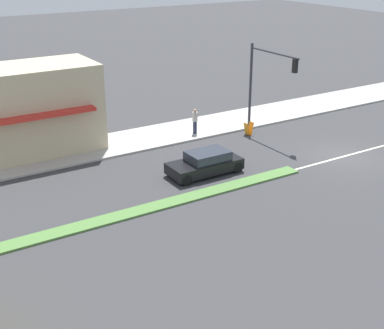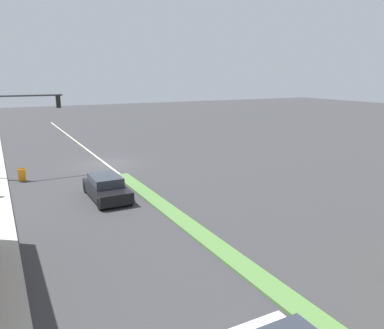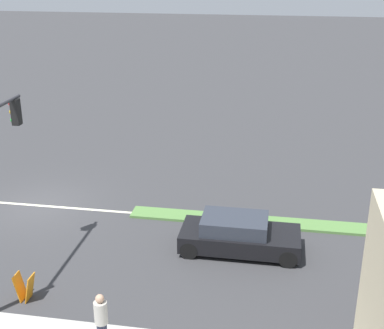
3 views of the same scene
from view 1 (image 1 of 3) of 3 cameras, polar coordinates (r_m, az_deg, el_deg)
name	(u,v)px [view 1 (image 1 of 3)]	position (r m, az deg, el deg)	size (l,w,h in m)	color
ground_plane	(47,237)	(24.02, -15.22, -7.47)	(160.00, 160.00, 0.00)	#38383A
lane_marking_center	(344,156)	(33.03, 15.89, 0.84)	(0.16, 60.00, 0.01)	beige
building_corner_store	(23,110)	(32.91, -17.59, 5.53)	(4.83, 8.71, 5.14)	#C6B793
traffic_signal_main	(265,75)	(35.26, 7.77, 9.47)	(4.59, 0.34, 5.60)	#333338
pedestrian	(195,121)	(35.12, 0.31, 4.72)	(0.34, 0.34, 1.66)	#282D42
warning_aframe_sign	(249,129)	(35.52, 6.05, 3.83)	(0.45, 0.53, 0.84)	orange
suv_black	(205,163)	(29.17, 1.44, 0.13)	(1.81, 4.09, 1.27)	black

